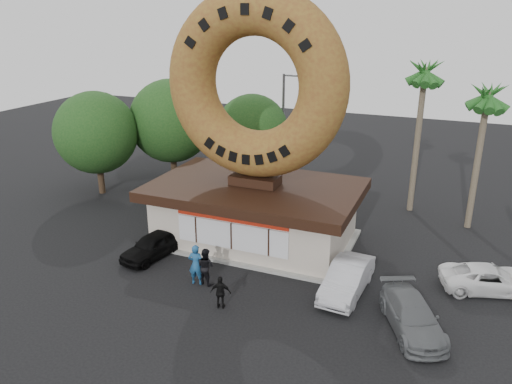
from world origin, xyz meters
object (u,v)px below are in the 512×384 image
Objects in this scene: person_center at (206,266)px; car_grey at (412,316)px; street_lamp at (285,124)px; car_silver at (347,279)px; car_black at (152,246)px; car_white at (489,279)px; giant_donut at (255,85)px; person_right at (221,292)px; person_left at (196,265)px; donut_shop at (255,211)px.

person_center is 9.36m from car_grey.
street_lamp reaches higher than car_grey.
person_center is 6.54m from car_silver.
car_black is at bearing -173.86° from car_silver.
person_center is at bearing 92.92° from car_white.
giant_donut is 9.82m from car_black.
giant_donut reaches higher than person_center.
car_white is at bearing 22.13° from car_black.
person_right is at bearing 102.44° from car_white.
car_silver reaches higher than car_white.
person_left reaches higher than car_white.
car_white is (12.28, 4.42, -0.30)m from person_center.
person_center reaches higher than car_grey.
giant_donut is 10.54m from car_silver.
giant_donut reaches higher than street_lamp.
person_center is at bearing -160.77° from car_silver.
giant_donut is (0.00, 0.02, 6.85)m from donut_shop.
donut_shop reaches higher than person_right.
giant_donut is 14.43m from car_white.
person_center is (-0.31, -5.28, -0.87)m from donut_shop.
donut_shop is at bearing 153.30° from car_silver.
street_lamp is 19.22m from car_grey.
street_lamp is at bearing 92.00° from car_black.
car_black is 16.40m from car_white.
car_black is (-5.41, 2.92, -0.12)m from person_right.
person_center reaches higher than car_white.
car_grey is at bearing -26.48° from car_silver.
person_right is at bearing 165.96° from car_grey.
person_left is 1.11× the size of person_center.
car_silver is 3.54m from car_grey.
person_center is at bearing -93.31° from giant_donut.
person_right is at bearing -79.54° from donut_shop.
car_white is (13.83, -10.87, -3.88)m from street_lamp.
car_silver reaches higher than car_black.
car_grey is 5.34m from car_white.
person_right is 0.41× the size of car_black.
car_silver is (4.73, 3.32, -0.04)m from person_right.
car_silver is at bearing -30.59° from donut_shop.
person_left is 9.76m from car_grey.
person_right is 5.78m from car_silver.
person_right reaches higher than car_white.
giant_donut is 6.33× the size of person_right.
person_left is 13.49m from car_white.
person_left is 3.78m from car_black.
giant_donut reaches higher than donut_shop.
giant_donut is at bearing 124.22° from car_grey.
car_grey is at bearing -30.51° from donut_shop.
person_right is (1.27, -6.88, -7.85)m from giant_donut.
giant_donut is 9.41m from person_left.
person_center is at bearing -84.22° from street_lamp.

